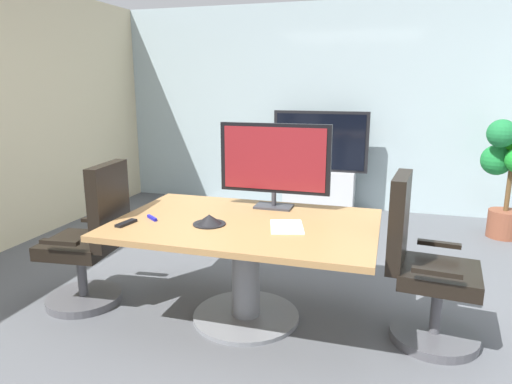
{
  "coord_description": "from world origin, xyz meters",
  "views": [
    {
      "loc": [
        0.83,
        -2.94,
        1.65
      ],
      "look_at": [
        -0.09,
        0.16,
        0.87
      ],
      "focal_mm": 32.07,
      "sensor_mm": 36.0,
      "label": 1
    }
  ],
  "objects_px": {
    "tv_monitor": "(275,161)",
    "conference_phone": "(209,220)",
    "remote_control": "(126,223)",
    "conference_table": "(246,248)",
    "office_chair_right": "(423,273)",
    "potted_plant": "(507,169)",
    "wall_display_unit": "(319,179)",
    "office_chair_left": "(91,247)"
  },
  "relations": [
    {
      "from": "remote_control",
      "to": "conference_table",
      "type": "bearing_deg",
      "value": 30.29
    },
    {
      "from": "conference_phone",
      "to": "remote_control",
      "type": "distance_m",
      "value": 0.56
    },
    {
      "from": "tv_monitor",
      "to": "conference_phone",
      "type": "distance_m",
      "value": 0.71
    },
    {
      "from": "potted_plant",
      "to": "conference_phone",
      "type": "bearing_deg",
      "value": -131.43
    },
    {
      "from": "conference_phone",
      "to": "wall_display_unit",
      "type": "bearing_deg",
      "value": 85.03
    },
    {
      "from": "conference_table",
      "to": "wall_display_unit",
      "type": "distance_m",
      "value": 2.94
    },
    {
      "from": "office_chair_right",
      "to": "tv_monitor",
      "type": "height_order",
      "value": "tv_monitor"
    },
    {
      "from": "office_chair_right",
      "to": "conference_table",
      "type": "bearing_deg",
      "value": 99.9
    },
    {
      "from": "conference_table",
      "to": "conference_phone",
      "type": "relative_size",
      "value": 8.06
    },
    {
      "from": "office_chair_left",
      "to": "conference_phone",
      "type": "height_order",
      "value": "office_chair_left"
    },
    {
      "from": "tv_monitor",
      "to": "remote_control",
      "type": "xyz_separation_m",
      "value": [
        -0.84,
        -0.71,
        -0.35
      ]
    },
    {
      "from": "potted_plant",
      "to": "conference_phone",
      "type": "height_order",
      "value": "potted_plant"
    },
    {
      "from": "tv_monitor",
      "to": "conference_phone",
      "type": "bearing_deg",
      "value": -119.34
    },
    {
      "from": "office_chair_left",
      "to": "conference_phone",
      "type": "relative_size",
      "value": 4.95
    },
    {
      "from": "tv_monitor",
      "to": "conference_phone",
      "type": "height_order",
      "value": "tv_monitor"
    },
    {
      "from": "potted_plant",
      "to": "conference_phone",
      "type": "distance_m",
      "value": 3.53
    },
    {
      "from": "conference_table",
      "to": "office_chair_right",
      "type": "bearing_deg",
      "value": 3.79
    },
    {
      "from": "conference_phone",
      "to": "conference_table",
      "type": "bearing_deg",
      "value": 32.76
    },
    {
      "from": "conference_table",
      "to": "office_chair_right",
      "type": "relative_size",
      "value": 1.63
    },
    {
      "from": "wall_display_unit",
      "to": "conference_phone",
      "type": "relative_size",
      "value": 5.95
    },
    {
      "from": "office_chair_right",
      "to": "potted_plant",
      "type": "bearing_deg",
      "value": -15.17
    },
    {
      "from": "conference_phone",
      "to": "remote_control",
      "type": "height_order",
      "value": "conference_phone"
    },
    {
      "from": "office_chair_left",
      "to": "tv_monitor",
      "type": "bearing_deg",
      "value": 106.92
    },
    {
      "from": "office_chair_left",
      "to": "wall_display_unit",
      "type": "bearing_deg",
      "value": 152.31
    },
    {
      "from": "conference_table",
      "to": "remote_control",
      "type": "distance_m",
      "value": 0.83
    },
    {
      "from": "conference_table",
      "to": "tv_monitor",
      "type": "bearing_deg",
      "value": 76.71
    },
    {
      "from": "conference_table",
      "to": "wall_display_unit",
      "type": "relative_size",
      "value": 1.35
    },
    {
      "from": "wall_display_unit",
      "to": "potted_plant",
      "type": "distance_m",
      "value": 2.13
    },
    {
      "from": "conference_table",
      "to": "conference_phone",
      "type": "distance_m",
      "value": 0.34
    },
    {
      "from": "remote_control",
      "to": "conference_phone",
      "type": "bearing_deg",
      "value": 25.22
    },
    {
      "from": "conference_table",
      "to": "remote_control",
      "type": "bearing_deg",
      "value": -158.53
    },
    {
      "from": "potted_plant",
      "to": "conference_phone",
      "type": "relative_size",
      "value": 5.85
    },
    {
      "from": "potted_plant",
      "to": "remote_control",
      "type": "bearing_deg",
      "value": -135.67
    },
    {
      "from": "office_chair_left",
      "to": "remote_control",
      "type": "xyz_separation_m",
      "value": [
        0.43,
        -0.18,
        0.28
      ]
    },
    {
      "from": "tv_monitor",
      "to": "remote_control",
      "type": "height_order",
      "value": "tv_monitor"
    },
    {
      "from": "office_chair_right",
      "to": "tv_monitor",
      "type": "xyz_separation_m",
      "value": [
        -1.08,
        0.34,
        0.63
      ]
    },
    {
      "from": "office_chair_left",
      "to": "tv_monitor",
      "type": "height_order",
      "value": "tv_monitor"
    },
    {
      "from": "office_chair_left",
      "to": "office_chair_right",
      "type": "distance_m",
      "value": 2.36
    },
    {
      "from": "conference_table",
      "to": "office_chair_right",
      "type": "xyz_separation_m",
      "value": [
        1.18,
        0.08,
        -0.08
      ]
    },
    {
      "from": "tv_monitor",
      "to": "remote_control",
      "type": "bearing_deg",
      "value": -140.02
    },
    {
      "from": "office_chair_left",
      "to": "wall_display_unit",
      "type": "xyz_separation_m",
      "value": [
        1.23,
        3.05,
        -0.01
      ]
    },
    {
      "from": "conference_table",
      "to": "potted_plant",
      "type": "height_order",
      "value": "potted_plant"
    }
  ]
}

